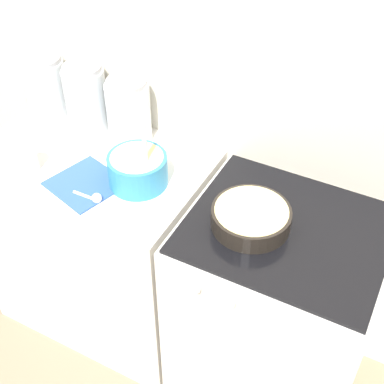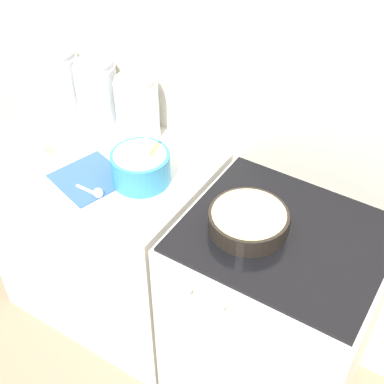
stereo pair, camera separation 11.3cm
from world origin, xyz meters
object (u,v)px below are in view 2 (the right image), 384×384
at_px(storage_jar_left, 61,85).
at_px(baking_pan, 248,220).
at_px(tin_can, 34,151).
at_px(storage_jar_right, 138,112).
at_px(storage_jar_middle, 98,97).
at_px(stove, 272,317).
at_px(mixing_bowl, 141,165).

bearing_deg(storage_jar_left, baking_pan, -12.89).
distance_m(storage_jar_left, tin_can, 0.39).
bearing_deg(storage_jar_right, storage_jar_middle, -180.00).
xyz_separation_m(storage_jar_middle, storage_jar_right, (0.20, 0.00, -0.00)).
height_order(stove, storage_jar_right, storage_jar_right).
height_order(stove, baking_pan, baking_pan).
xyz_separation_m(stove, storage_jar_middle, (-0.94, 0.19, 0.57)).
distance_m(mixing_bowl, storage_jar_middle, 0.44).
height_order(storage_jar_left, storage_jar_middle, storage_jar_middle).
height_order(baking_pan, storage_jar_middle, storage_jar_middle).
bearing_deg(storage_jar_middle, mixing_bowl, -30.30).
bearing_deg(stove, baking_pan, -159.68).
distance_m(mixing_bowl, tin_can, 0.42).
distance_m(storage_jar_right, tin_can, 0.42).
xyz_separation_m(storage_jar_left, storage_jar_right, (0.40, -0.00, 0.00)).
distance_m(stove, mixing_bowl, 0.77).
bearing_deg(storage_jar_left, storage_jar_middle, -0.00).
bearing_deg(tin_can, storage_jar_middle, 85.02).
relative_size(mixing_bowl, storage_jar_left, 1.14).
xyz_separation_m(mixing_bowl, tin_can, (-0.40, -0.13, -0.01)).
bearing_deg(mixing_bowl, baking_pan, -1.96).
bearing_deg(tin_can, mixing_bowl, 17.70).
bearing_deg(storage_jar_middle, tin_can, -94.98).
distance_m(baking_pan, tin_can, 0.86).
bearing_deg(mixing_bowl, stove, 2.87).
distance_m(stove, storage_jar_middle, 1.12).
distance_m(baking_pan, storage_jar_right, 0.67).
height_order(stove, tin_can, tin_can).
relative_size(mixing_bowl, storage_jar_middle, 1.09).
xyz_separation_m(storage_jar_left, storage_jar_middle, (0.20, -0.00, 0.01)).
relative_size(stove, tin_can, 8.62).
height_order(storage_jar_middle, storage_jar_right, storage_jar_middle).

